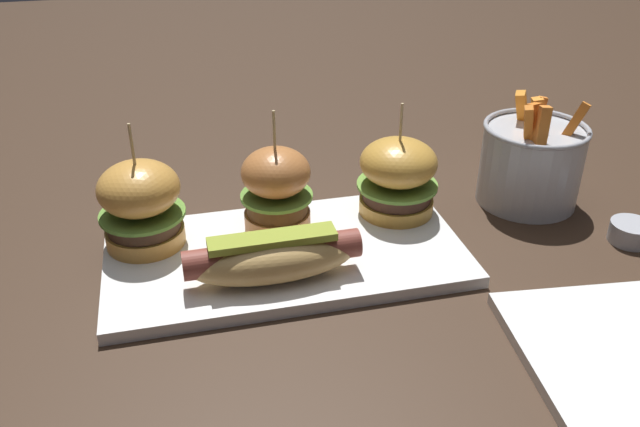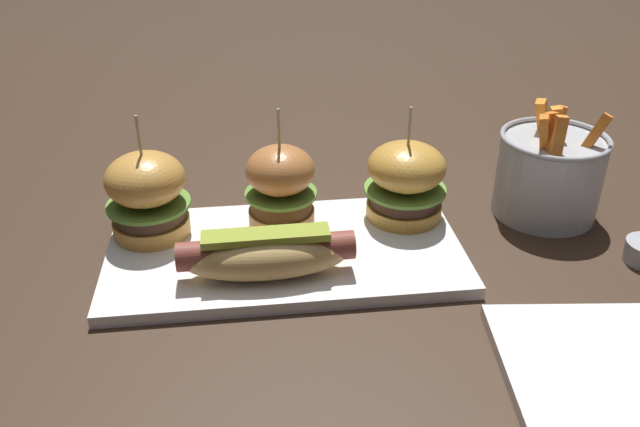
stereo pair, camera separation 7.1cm
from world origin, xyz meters
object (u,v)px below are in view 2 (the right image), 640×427
(hot_dog, at_px, (267,254))
(side_plate, at_px, (635,387))
(platter_main, at_px, (285,252))
(slider_left, at_px, (147,194))
(slider_right, at_px, (406,180))
(fries_bucket, at_px, (549,174))
(slider_center, at_px, (285,187))

(hot_dog, bearing_deg, side_plate, -32.50)
(platter_main, relative_size, slider_left, 2.74)
(hot_dog, relative_size, side_plate, 0.85)
(slider_right, bearing_deg, fries_bucket, 3.25)
(fries_bucket, bearing_deg, slider_left, -178.35)
(slider_center, xyz_separation_m, slider_right, (0.14, 0.01, -0.00))
(hot_dog, relative_size, fries_bucket, 1.27)
(slider_right, distance_m, side_plate, 0.33)
(slider_right, xyz_separation_m, side_plate, (0.13, -0.29, -0.06))
(platter_main, height_order, slider_right, slider_right)
(slider_left, relative_size, side_plate, 0.67)
(slider_left, bearing_deg, slider_right, 0.67)
(platter_main, xyz_separation_m, slider_left, (-0.15, 0.05, 0.06))
(hot_dog, bearing_deg, platter_main, 66.52)
(slider_left, bearing_deg, side_plate, -34.37)
(hot_dog, xyz_separation_m, fries_bucket, (0.35, 0.11, 0.01))
(hot_dog, xyz_separation_m, slider_left, (-0.13, 0.10, 0.02))
(slider_right, height_order, side_plate, slider_right)
(slider_left, bearing_deg, hot_dog, -38.45)
(platter_main, bearing_deg, slider_center, 84.35)
(platter_main, bearing_deg, fries_bucket, 10.99)
(fries_bucket, bearing_deg, slider_right, -176.75)
(slider_right, xyz_separation_m, fries_bucket, (0.18, 0.01, -0.01))
(side_plate, bearing_deg, slider_right, 113.92)
(fries_bucket, bearing_deg, slider_center, -177.19)
(fries_bucket, bearing_deg, platter_main, -169.01)
(hot_dog, xyz_separation_m, slider_right, (0.17, 0.10, 0.02))
(platter_main, distance_m, slider_center, 0.07)
(side_plate, bearing_deg, hot_dog, 147.50)
(slider_left, distance_m, fries_bucket, 0.48)
(platter_main, relative_size, hot_dog, 2.16)
(slider_center, height_order, fries_bucket, slider_center)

